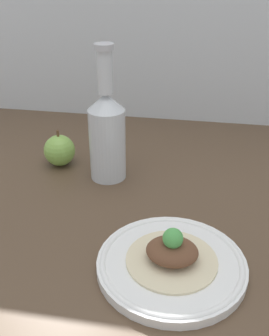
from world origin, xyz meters
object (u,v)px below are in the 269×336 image
object	(u,v)px
plated_food	(172,252)
cider_bottle	(107,132)
plate	(171,264)
apple	(60,150)

from	to	relation	value
plated_food	cider_bottle	distance (cm)	31.88
cider_bottle	plate	bearing A→B (deg)	-58.48
apple	plated_food	bearing A→B (deg)	-46.51
plate	cider_bottle	world-z (taller)	cider_bottle
plated_food	cider_bottle	world-z (taller)	cider_bottle
plate	plated_food	xyz separation A→B (cm)	(0.00, 0.00, 2.27)
plate	plated_food	size ratio (longest dim) A/B	1.64
plate	apple	bearing A→B (deg)	133.49
plate	plated_food	world-z (taller)	plated_food
apple	plate	bearing A→B (deg)	-46.51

